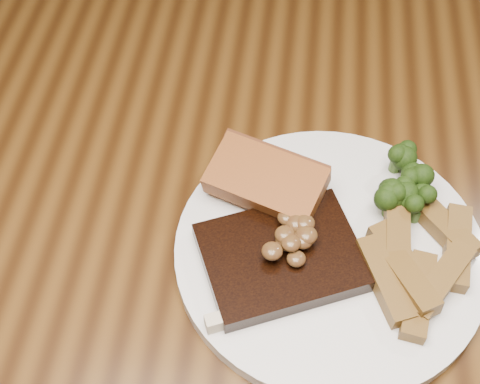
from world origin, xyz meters
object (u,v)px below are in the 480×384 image
object	(u,v)px
steak	(282,258)
potato_wedges	(419,266)
plate	(329,252)
garlic_bread	(265,192)
chair_far	(243,36)
dining_table	(227,257)

from	to	relation	value
steak	potato_wedges	size ratio (longest dim) A/B	1.29
plate	potato_wedges	size ratio (longest dim) A/B	2.68
steak	garlic_bread	distance (m)	0.08
plate	steak	size ratio (longest dim) A/B	2.08
chair_far	garlic_bread	distance (m)	0.59
steak	plate	bearing A→B (deg)	1.41
steak	garlic_bread	xyz separation A→B (m)	(-0.02, 0.08, 0.00)
dining_table	steak	size ratio (longest dim) A/B	10.71
dining_table	plate	bearing A→B (deg)	-21.22
potato_wedges	garlic_bread	bearing A→B (deg)	155.67
dining_table	garlic_bread	size ratio (longest dim) A/B	13.79
steak	garlic_bread	world-z (taller)	garlic_bread
garlic_bread	potato_wedges	distance (m)	0.17
dining_table	plate	distance (m)	0.15
plate	garlic_bread	size ratio (longest dim) A/B	2.68
chair_far	steak	bearing A→B (deg)	93.27
dining_table	steak	world-z (taller)	steak
dining_table	steak	distance (m)	0.15
plate	potato_wedges	world-z (taller)	potato_wedges
potato_wedges	steak	bearing A→B (deg)	-177.42
dining_table	steak	bearing A→B (deg)	-45.92
dining_table	garlic_bread	world-z (taller)	garlic_bread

